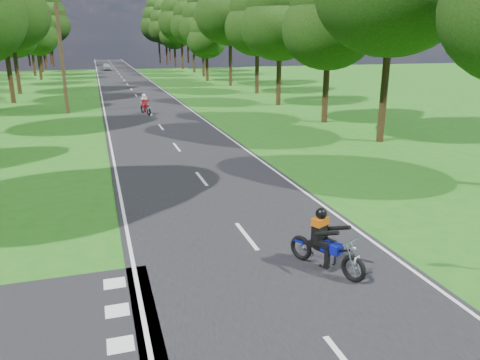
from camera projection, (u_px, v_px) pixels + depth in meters
name	position (u px, v px, depth m)	size (l,w,h in m)	color
ground	(271.00, 268.00, 11.76)	(160.00, 160.00, 0.00)	#206316
main_road	(127.00, 84.00, 57.47)	(7.00, 140.00, 0.02)	black
road_markings	(127.00, 86.00, 55.72)	(7.40, 140.00, 0.01)	silver
treeline	(128.00, 17.00, 64.67)	(40.00, 115.35, 14.78)	black
telegraph_pole	(62.00, 58.00, 34.49)	(1.20, 0.26, 8.00)	#382616
rider_near_blue	(327.00, 240.00, 11.38)	(0.63, 1.90, 1.58)	#0E159B
rider_far_red	(145.00, 104.00, 34.82)	(0.61, 1.82, 1.51)	maroon
distant_car	(106.00, 67.00, 81.90)	(1.48, 3.68, 1.25)	silver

